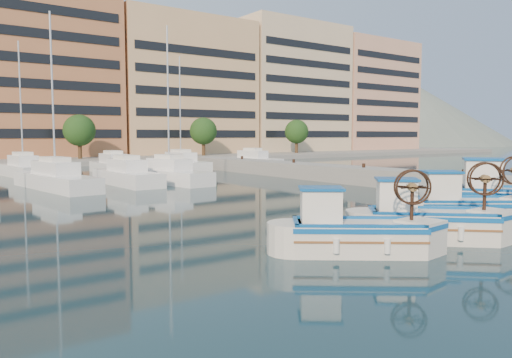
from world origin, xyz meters
name	(u,v)px	position (x,y,z in m)	size (l,w,h in m)	color
ground	(410,235)	(0.00, 0.00, 0.00)	(300.00, 300.00, 0.00)	#193442
quay	(435,182)	(13.00, 8.00, 0.60)	(3.00, 60.00, 1.20)	gray
waterfront	(91,85)	(9.23, 65.04, 11.10)	(180.00, 40.00, 25.60)	gray
hill_east	(402,145)	(140.00, 110.00, 0.00)	(160.00, 160.00, 50.00)	slate
yacht_marina	(80,174)	(-3.38, 28.37, 0.53)	(40.89, 23.39, 11.50)	white
fishing_boat_a	(352,231)	(-3.82, -0.81, 0.70)	(4.11, 3.68, 2.55)	silver
fishing_boat_b	(426,219)	(-0.42, -0.96, 0.74)	(4.18, 4.07, 2.68)	silver
fishing_boat_c	(466,207)	(3.28, -0.13, 0.76)	(4.45, 3.91, 2.75)	silver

